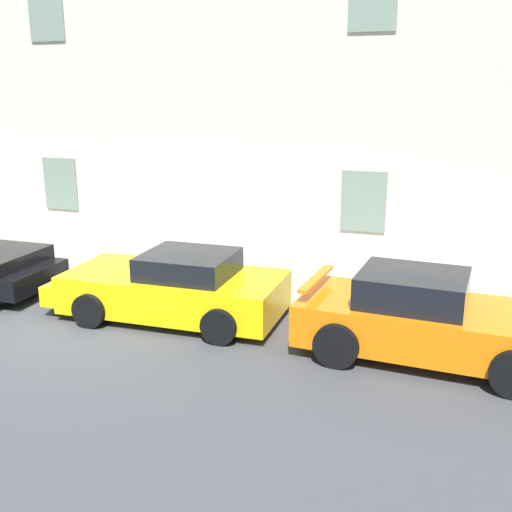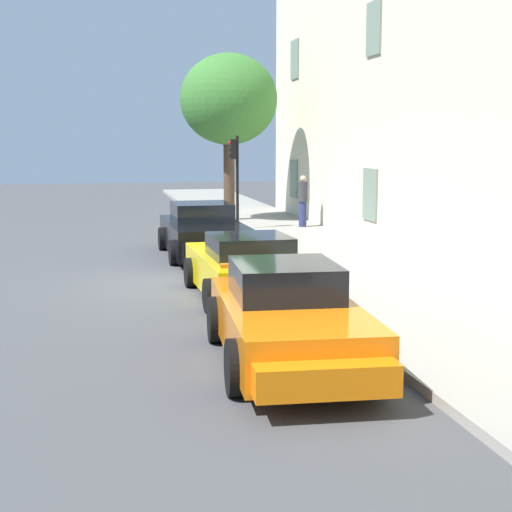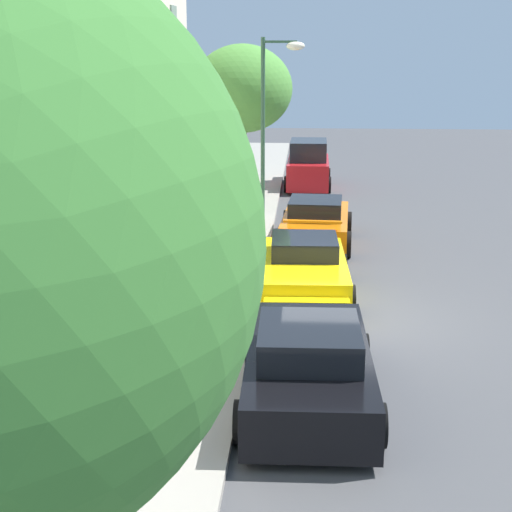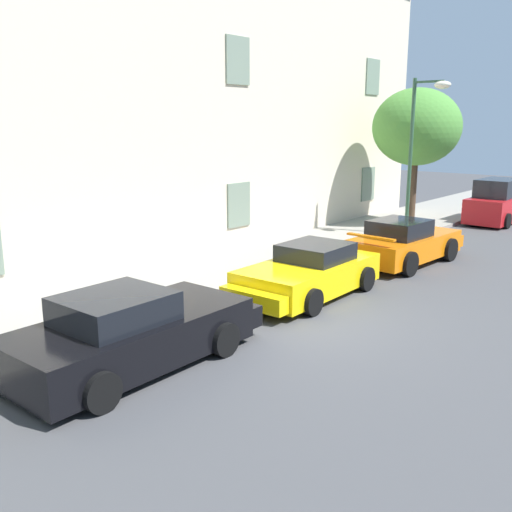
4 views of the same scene
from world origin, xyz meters
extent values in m
plane|color=#444447|center=(0.00, 0.00, 0.00)|extent=(80.00, 80.00, 0.00)
cube|color=gray|center=(0.00, 3.76, 0.07)|extent=(60.00, 3.88, 0.14)
cube|color=gray|center=(-13.27, 5.67, 1.60)|extent=(1.10, 0.06, 1.50)
cube|color=gray|center=(-4.42, 5.67, 1.60)|extent=(1.10, 0.06, 1.50)
cube|color=gray|center=(-13.27, 5.67, 6.28)|extent=(1.10, 0.06, 1.50)
cube|color=gray|center=(-4.42, 5.67, 6.28)|extent=(1.10, 0.06, 1.50)
cube|color=black|center=(-4.02, 0.72, 0.55)|extent=(4.54, 2.03, 0.79)
cube|color=black|center=(-4.36, 0.72, 1.19)|extent=(1.83, 1.59, 0.50)
cube|color=black|center=(-2.03, 0.76, 0.45)|extent=(1.38, 1.82, 0.43)
cylinder|color=black|center=(-2.64, 1.72, 0.33)|extent=(0.66, 0.25, 0.66)
cylinder|color=black|center=(-2.60, -0.23, 0.33)|extent=(0.66, 0.25, 0.66)
cylinder|color=black|center=(-5.43, 1.68, 0.33)|extent=(0.66, 0.25, 0.66)
cylinder|color=black|center=(-5.40, -0.28, 0.33)|extent=(0.66, 0.25, 0.66)
cube|color=yellow|center=(1.65, 0.81, 0.52)|extent=(4.17, 2.00, 0.71)
cube|color=black|center=(1.96, 0.82, 1.09)|extent=(1.69, 1.56, 0.43)
cube|color=yellow|center=(-0.16, 0.77, 0.43)|extent=(1.28, 1.78, 0.39)
cylinder|color=black|center=(0.40, -0.17, 0.32)|extent=(0.65, 0.26, 0.64)
cylinder|color=black|center=(0.35, 1.73, 0.32)|extent=(0.65, 0.26, 0.64)
cylinder|color=black|center=(2.96, -0.11, 0.32)|extent=(0.65, 0.26, 0.64)
cylinder|color=black|center=(2.91, 1.79, 0.32)|extent=(0.65, 0.26, 0.64)
cube|color=orange|center=(6.41, 0.51, 0.56)|extent=(4.32, 2.08, 0.69)
cube|color=black|center=(6.09, 0.53, 1.16)|extent=(1.77, 1.57, 0.51)
cube|color=orange|center=(8.26, 0.40, 0.47)|extent=(1.36, 1.76, 0.38)
cube|color=orange|center=(4.47, 0.62, 1.12)|extent=(0.25, 1.57, 0.06)
cylinder|color=black|center=(7.77, 1.35, 0.37)|extent=(0.75, 0.28, 0.73)
cylinder|color=black|center=(7.66, -0.49, 0.37)|extent=(0.75, 0.28, 0.73)
cylinder|color=black|center=(5.16, 1.50, 0.37)|extent=(0.75, 0.28, 0.73)
cylinder|color=black|center=(5.05, -0.34, 0.37)|extent=(0.75, 0.28, 0.73)
cylinder|color=#473323|center=(-12.02, 2.81, 1.81)|extent=(0.42, 0.42, 3.33)
ellipsoid|color=#38722D|center=(-12.02, 2.81, 4.65)|extent=(3.63, 3.63, 3.38)
cylinder|color=black|center=(-9.02, 2.58, 1.72)|extent=(0.10, 0.10, 3.16)
cube|color=black|center=(-9.02, 2.44, 2.85)|extent=(0.22, 0.20, 0.66)
sphere|color=red|center=(-9.02, 2.33, 3.06)|extent=(0.12, 0.12, 0.12)
sphere|color=black|center=(-9.02, 2.33, 2.85)|extent=(0.12, 0.12, 0.12)
sphere|color=black|center=(-9.02, 2.33, 2.64)|extent=(0.12, 0.12, 0.12)
cylinder|color=navy|center=(-9.16, 4.93, 0.58)|extent=(0.32, 0.32, 0.88)
cylinder|color=#333338|center=(-9.16, 4.93, 1.36)|extent=(0.39, 0.39, 0.68)
sphere|color=tan|center=(-9.16, 4.93, 1.82)|extent=(0.22, 0.22, 0.22)
camera|label=1|loc=(6.75, -9.12, 4.26)|focal=42.61mm
camera|label=2|loc=(16.84, -2.14, 3.21)|focal=54.09mm
camera|label=3|loc=(-15.63, 0.81, 5.60)|focal=54.42mm
camera|label=4|loc=(-10.00, -7.25, 4.33)|focal=40.15mm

